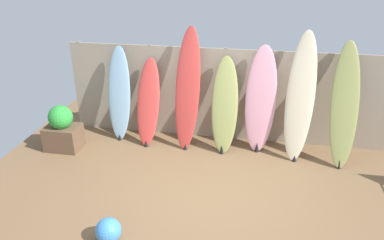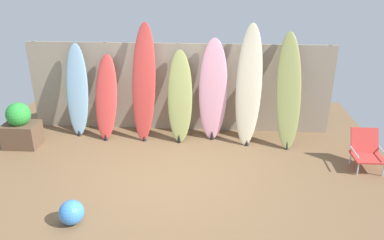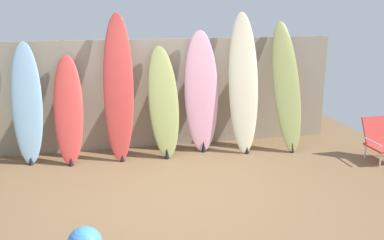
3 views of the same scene
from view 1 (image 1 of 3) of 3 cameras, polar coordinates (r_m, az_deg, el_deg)
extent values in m
plane|color=brown|center=(5.86, 2.51, -11.44)|extent=(7.68, 7.68, 0.00)
cube|color=gray|center=(7.19, 4.86, 3.80)|extent=(6.08, 0.04, 1.80)
cylinder|color=gray|center=(8.00, -16.17, 5.08)|extent=(0.10, 0.10, 1.80)
cylinder|color=gray|center=(7.49, -6.17, 4.60)|extent=(0.10, 0.10, 1.80)
cylinder|color=gray|center=(7.23, 4.89, 3.91)|extent=(0.10, 0.10, 1.80)
cylinder|color=gray|center=(7.25, 16.29, 3.05)|extent=(0.10, 0.10, 1.80)
cylinder|color=gray|center=(7.56, 27.17, 2.12)|extent=(0.10, 0.10, 1.80)
ellipsoid|color=#8CB7D6|center=(7.34, -11.02, 3.92)|extent=(0.45, 0.40, 1.82)
cone|color=black|center=(7.53, -10.95, -2.55)|extent=(0.08, 0.08, 0.11)
ellipsoid|color=#D13D38|center=(7.12, -6.68, 2.69)|extent=(0.46, 0.65, 1.61)
cone|color=black|center=(7.20, -6.99, -3.55)|extent=(0.08, 0.08, 0.12)
ellipsoid|color=#D13D38|center=(6.83, -0.68, 4.66)|extent=(0.51, 0.62, 2.23)
cone|color=black|center=(7.05, -1.01, -4.05)|extent=(0.08, 0.08, 0.11)
ellipsoid|color=olive|center=(6.83, 5.02, 2.27)|extent=(0.52, 0.67, 1.71)
cone|color=black|center=(6.92, 4.56, -4.46)|extent=(0.08, 0.08, 0.16)
ellipsoid|color=pink|center=(6.86, 10.42, 3.06)|extent=(0.57, 0.46, 1.94)
cone|color=black|center=(7.06, 9.86, -4.09)|extent=(0.08, 0.08, 0.17)
ellipsoid|color=beige|center=(6.74, 16.18, 3.36)|extent=(0.56, 0.72, 2.23)
cone|color=black|center=(6.92, 15.35, -5.61)|extent=(0.08, 0.08, 0.11)
ellipsoid|color=olive|center=(6.85, 22.24, 2.12)|extent=(0.47, 0.83, 2.07)
cone|color=black|center=(6.94, 21.50, -6.24)|extent=(0.08, 0.08, 0.15)
cube|color=brown|center=(7.42, -18.96, -2.52)|extent=(0.63, 0.48, 0.46)
sphere|color=green|center=(7.25, -19.41, 0.41)|extent=(0.44, 0.44, 0.44)
sphere|color=#3F8CE5|center=(5.11, -12.64, -16.11)|extent=(0.33, 0.33, 0.33)
camera|label=2|loc=(0.55, 172.35, -49.55)|focal=35.00mm
camera|label=3|loc=(1.86, -71.22, -30.81)|focal=40.00mm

